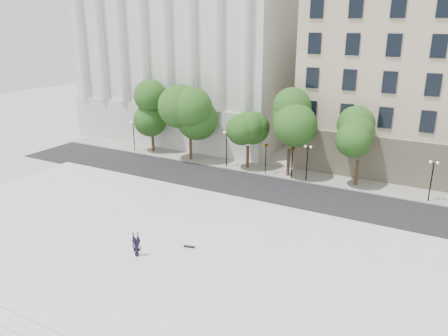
{
  "coord_description": "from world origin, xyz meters",
  "views": [
    {
      "loc": [
        18.64,
        -20.88,
        16.36
      ],
      "look_at": [
        1.74,
        10.0,
        4.64
      ],
      "focal_mm": 35.0,
      "sensor_mm": 36.0,
      "label": 1
    }
  ],
  "objects_px": {
    "traffic_light_east": "(293,147)",
    "person_lying": "(137,253)",
    "traffic_light_west": "(266,143)",
    "skateboard": "(189,247)"
  },
  "relations": [
    {
      "from": "person_lying",
      "to": "traffic_light_east",
      "type": "bearing_deg",
      "value": 49.46
    },
    {
      "from": "traffic_light_west",
      "to": "skateboard",
      "type": "bearing_deg",
      "value": -83.7
    },
    {
      "from": "traffic_light_west",
      "to": "person_lying",
      "type": "distance_m",
      "value": 22.02
    },
    {
      "from": "person_lying",
      "to": "skateboard",
      "type": "xyz_separation_m",
      "value": [
        2.6,
        2.86,
        -0.21
      ]
    },
    {
      "from": "traffic_light_west",
      "to": "person_lying",
      "type": "height_order",
      "value": "traffic_light_west"
    },
    {
      "from": "traffic_light_east",
      "to": "person_lying",
      "type": "bearing_deg",
      "value": -99.45
    },
    {
      "from": "traffic_light_west",
      "to": "traffic_light_east",
      "type": "bearing_deg",
      "value": 0.0
    },
    {
      "from": "traffic_light_west",
      "to": "skateboard",
      "type": "height_order",
      "value": "traffic_light_west"
    },
    {
      "from": "traffic_light_west",
      "to": "skateboard",
      "type": "xyz_separation_m",
      "value": [
        2.09,
        -18.95,
        -3.21
      ]
    },
    {
      "from": "traffic_light_east",
      "to": "person_lying",
      "type": "height_order",
      "value": "traffic_light_east"
    }
  ]
}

